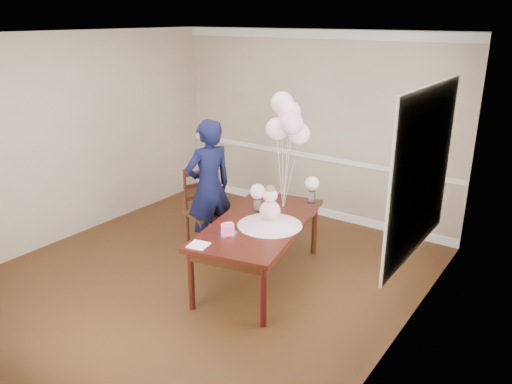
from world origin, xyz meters
The scene contains 51 objects.
floor centered at (0.00, 0.00, 0.00)m, with size 4.50×5.00×0.00m, color black.
ceiling centered at (0.00, 0.00, 2.70)m, with size 4.50×5.00×0.02m, color white.
wall_back centered at (0.00, 2.50, 1.35)m, with size 4.50×0.02×2.70m, color tan.
wall_left centered at (-2.25, 0.00, 1.35)m, with size 0.02×5.00×2.70m, color tan.
wall_right centered at (2.25, 0.00, 1.35)m, with size 0.02×5.00×2.70m, color tan.
chair_rail_trim centered at (0.00, 2.49, 0.90)m, with size 4.50×0.02×0.07m, color white.
crown_molding centered at (0.00, 2.49, 2.63)m, with size 4.50×0.02×0.12m, color silver.
baseboard_trim centered at (0.00, 2.49, 0.06)m, with size 4.50×0.02×0.12m, color white.
window_frame centered at (2.23, 0.50, 1.55)m, with size 0.02×1.66×1.56m, color white.
window_blinds centered at (2.21, 0.50, 1.55)m, with size 0.01×1.50×1.40m, color silver.
dining_table_top centered at (0.54, 0.37, 0.68)m, with size 0.94×1.88×0.05m, color black.
table_apron centered at (0.54, 0.37, 0.61)m, with size 0.85×1.79×0.09m, color black.
table_leg_fl centered at (0.34, -0.56, 0.33)m, with size 0.07×0.07×0.66m, color black.
table_leg_fr centered at (1.11, -0.39, 0.33)m, with size 0.07×0.07×0.66m, color black.
table_leg_bl centered at (-0.03, 1.14, 0.33)m, with size 0.07×0.07×0.66m, color black.
table_leg_br centered at (0.75, 1.30, 0.33)m, with size 0.07×0.07×0.66m, color black.
baby_skirt centered at (0.69, 0.36, 0.75)m, with size 0.72×0.72×0.09m, color #DCA2BD.
baby_torso centered at (0.69, 0.36, 0.88)m, with size 0.23×0.23×0.23m, color pink.
baby_head centered at (0.69, 0.36, 1.05)m, with size 0.16×0.16×0.16m, color #FFC2AF.
baby_hair centered at (0.69, 0.36, 1.11)m, with size 0.11×0.11×0.11m, color brown.
cake_platter centered at (0.45, -0.08, 0.71)m, with size 0.21×0.21×0.01m, color silver.
birthday_cake centered at (0.45, -0.08, 0.76)m, with size 0.14×0.14×0.09m, color #FF50A5.
cake_flower_a centered at (0.45, -0.08, 0.82)m, with size 0.03×0.03×0.03m, color white.
cake_flower_b centered at (0.47, -0.06, 0.82)m, with size 0.03×0.03×0.03m, color white.
rose_vase_near centered at (0.35, 0.62, 0.78)m, with size 0.09×0.09×0.15m, color white.
roses_near centered at (0.35, 0.62, 0.95)m, with size 0.18×0.18×0.18m, color beige.
rose_vase_far centered at (0.72, 1.23, 0.78)m, with size 0.09×0.09×0.15m, color white.
roses_far centered at (0.72, 1.23, 0.95)m, with size 0.18×0.18×0.18m, color silver.
napkin centered at (0.39, -0.48, 0.71)m, with size 0.19×0.19×0.01m, color white.
balloon_weight centered at (0.53, 0.90, 0.72)m, with size 0.04×0.04×0.02m, color #B4B4B9.
balloon_a centered at (0.43, 0.88, 1.65)m, with size 0.26×0.26×0.26m, color #FFB4C9.
balloon_b centered at (0.63, 0.87, 1.74)m, with size 0.26×0.26×0.26m, color #EDA8CB.
balloon_c centered at (0.52, 1.00, 1.84)m, with size 0.26×0.26×0.26m, color #FFB4C1.
balloon_d centered at (0.43, 0.99, 1.93)m, with size 0.26×0.26×0.26m, color #FCB2D8.
balloon_e centered at (0.65, 1.00, 1.60)m, with size 0.26×0.26×0.26m, color #F7AFD1.
balloon_ribbon_a centered at (0.48, 0.89, 1.11)m, with size 0.00×0.00×0.79m, color white.
balloon_ribbon_b centered at (0.58, 0.89, 1.16)m, with size 0.00×0.00×0.89m, color white.
balloon_ribbon_c centered at (0.53, 0.95, 1.21)m, with size 0.00×0.00×0.98m, color white.
balloon_ribbon_d centered at (0.48, 0.95, 1.25)m, with size 0.00×0.00×1.07m, color white.
balloon_ribbon_e centered at (0.59, 0.95, 1.09)m, with size 0.00×0.00×0.74m, color silver.
dining_chair_seat centered at (-0.51, 0.69, 0.46)m, with size 0.45×0.45×0.05m, color #3D2210.
chair_leg_fl centered at (-0.74, 0.57, 0.22)m, with size 0.04×0.04×0.44m, color #36150E.
chair_leg_fr centered at (-0.40, 0.45, 0.22)m, with size 0.04×0.04×0.44m, color #3A1A10.
chair_leg_bl centered at (-0.62, 0.92, 0.22)m, with size 0.04×0.04×0.44m, color #3B1A10.
chair_leg_br centered at (-0.27, 0.80, 0.22)m, with size 0.04×0.04×0.44m, color #3D1410.
chair_back_post_l centered at (-0.76, 0.58, 0.75)m, with size 0.04×0.04×0.57m, color #38150F.
chair_back_post_r centered at (-0.64, 0.93, 0.75)m, with size 0.04×0.04×0.57m, color #39170F.
chair_slat_low centered at (-0.70, 0.75, 0.63)m, with size 0.03×0.41×0.05m, color #361E0E.
chair_slat_mid centered at (-0.70, 0.75, 0.79)m, with size 0.03×0.41×0.05m, color #3C1410.
chair_slat_top centered at (-0.70, 0.75, 0.96)m, with size 0.03×0.41×0.05m, color #38120F.
woman centered at (-0.39, 0.62, 0.86)m, with size 0.62×0.42×1.71m, color black.
Camera 1 is at (3.45, -3.85, 2.88)m, focal length 35.00 mm.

